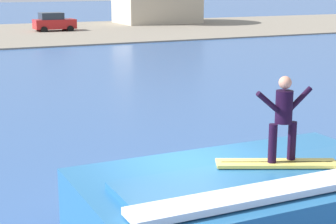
% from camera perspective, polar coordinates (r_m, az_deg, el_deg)
% --- Properties ---
extents(ground_plane, '(260.00, 260.00, 0.00)m').
position_cam_1_polar(ground_plane, '(11.88, 1.40, -10.18)').
color(ground_plane, '#355A96').
extents(wave_crest, '(6.26, 3.60, 1.35)m').
position_cam_1_polar(wave_crest, '(10.82, 7.97, -9.08)').
color(wave_crest, '#266399').
rests_on(wave_crest, ground_plane).
extents(surfboard, '(2.24, 1.37, 0.06)m').
position_cam_1_polar(surfboard, '(10.74, 11.00, -5.15)').
color(surfboard, '#EAD159').
rests_on(surfboard, wave_crest).
extents(surfer, '(1.24, 0.32, 1.62)m').
position_cam_1_polar(surfer, '(10.57, 11.70, -0.24)').
color(surfer, black).
rests_on(surfer, surfboard).
extents(car_far_shore, '(3.90, 2.27, 1.86)m').
position_cam_1_polar(car_far_shore, '(55.63, -11.57, 8.96)').
color(car_far_shore, red).
rests_on(car_far_shore, ground_plane).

